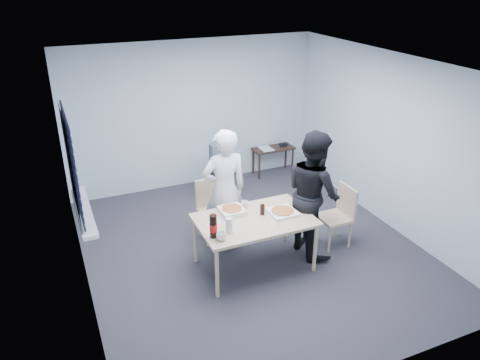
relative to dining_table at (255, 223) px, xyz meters
name	(u,v)px	position (x,y,z in m)	size (l,w,h in m)	color
room	(74,171)	(-2.05, 0.78, 0.78)	(5.00, 5.00, 5.00)	#2F2E34
dining_table	(255,223)	(0.00, 0.00, 0.00)	(1.49, 0.94, 0.73)	#D0B189
chair_far	(212,205)	(-0.24, 0.96, -0.15)	(0.42, 0.42, 0.89)	#D0B189
chair_right	(340,212)	(1.36, 0.04, -0.15)	(0.42, 0.42, 0.89)	#D0B189
person_white	(224,191)	(-0.17, 0.62, 0.22)	(0.65, 0.42, 1.77)	silver
person_black	(313,193)	(0.91, 0.07, 0.22)	(0.86, 0.47, 1.77)	black
side_table	(273,152)	(1.64, 2.66, -0.22)	(0.79, 0.35, 0.53)	#392319
stool	(221,176)	(0.31, 2.02, -0.22)	(0.40, 0.40, 0.56)	black
backpack	(220,158)	(0.31, 2.01, 0.12)	(0.33, 0.24, 0.46)	slate
pizza_box_a	(232,211)	(-0.21, 0.26, 0.10)	(0.31, 0.31, 0.08)	white
pizza_box_b	(282,212)	(0.40, -0.02, 0.08)	(0.35, 0.35, 0.05)	white
mug_a	(221,236)	(-0.58, -0.30, 0.11)	(0.12, 0.12, 0.10)	white
mug_b	(245,204)	(0.01, 0.33, 0.11)	(0.10, 0.10, 0.09)	white
cola_glass	(262,210)	(0.14, 0.07, 0.13)	(0.06, 0.06, 0.14)	black
soda_bottle	(213,227)	(-0.64, -0.21, 0.20)	(0.09, 0.09, 0.30)	black
plastic_cups	(229,225)	(-0.43, -0.19, 0.16)	(0.08, 0.08, 0.20)	silver
rubber_band	(278,224)	(0.21, -0.24, 0.06)	(0.06, 0.06, 0.00)	red
papers	(266,149)	(1.49, 2.67, -0.13)	(0.23, 0.31, 0.01)	white
black_box	(283,145)	(1.86, 2.67, -0.11)	(0.13, 0.09, 0.06)	black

